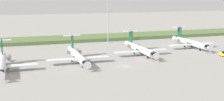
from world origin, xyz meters
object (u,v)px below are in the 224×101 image
(safety_cone_front_marker, at_px, (160,64))
(baggage_tug, at_px, (223,54))
(regional_jet_third, at_px, (140,49))
(regional_jet_second, at_px, (78,56))
(antenna_mast, at_px, (108,23))
(regional_jet_nearest, at_px, (2,63))
(regional_jet_fourth, at_px, (191,42))

(safety_cone_front_marker, bearing_deg, baggage_tug, 8.31)
(regional_jet_third, bearing_deg, baggage_tug, -24.10)
(regional_jet_third, relative_size, baggage_tug, 9.69)
(regional_jet_second, xyz_separation_m, antenna_mast, (24.52, 40.72, 7.74))
(regional_jet_second, relative_size, safety_cone_front_marker, 56.36)
(regional_jet_nearest, bearing_deg, safety_cone_front_marker, -8.22)
(antenna_mast, bearing_deg, regional_jet_third, -84.50)
(antenna_mast, relative_size, safety_cone_front_marker, 45.15)
(antenna_mast, bearing_deg, regional_jet_second, -121.05)
(safety_cone_front_marker, bearing_deg, regional_jet_third, 89.57)
(regional_jet_fourth, bearing_deg, regional_jet_third, -165.15)
(safety_cone_front_marker, bearing_deg, antenna_mast, 93.44)
(regional_jet_fourth, distance_m, safety_cone_front_marker, 39.51)
(regional_jet_nearest, distance_m, baggage_tug, 85.56)
(regional_jet_second, relative_size, regional_jet_third, 1.00)
(regional_jet_second, xyz_separation_m, safety_cone_front_marker, (27.70, -12.25, -2.26))
(regional_jet_third, relative_size, safety_cone_front_marker, 56.36)
(regional_jet_second, bearing_deg, antenna_mast, 58.95)
(baggage_tug, bearing_deg, antenna_mast, 125.40)
(baggage_tug, height_order, safety_cone_front_marker, baggage_tug)
(regional_jet_fourth, height_order, safety_cone_front_marker, regional_jet_fourth)
(regional_jet_second, relative_size, regional_jet_fourth, 1.00)
(safety_cone_front_marker, bearing_deg, regional_jet_second, 156.15)
(regional_jet_nearest, relative_size, safety_cone_front_marker, 56.36)
(baggage_tug, relative_size, safety_cone_front_marker, 5.82)
(regional_jet_nearest, bearing_deg, baggage_tug, -2.20)
(regional_jet_second, bearing_deg, regional_jet_nearest, -170.57)
(regional_jet_nearest, distance_m, antenna_mast, 68.60)
(regional_jet_second, xyz_separation_m, regional_jet_fourth, (57.15, 13.99, 0.00))
(regional_jet_third, xyz_separation_m, regional_jet_fourth, (29.31, 7.77, 0.00))
(antenna_mast, height_order, baggage_tug, antenna_mast)
(regional_jet_third, xyz_separation_m, antenna_mast, (-3.32, 34.50, 7.74))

